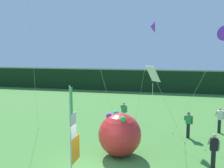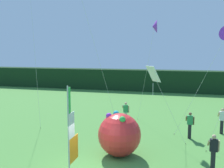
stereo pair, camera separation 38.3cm
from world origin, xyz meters
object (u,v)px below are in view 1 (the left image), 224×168
banner_flag (73,135)px  kite_white_diamond_6 (154,76)px  kite_purple_delta_0 (153,27)px  person_mid_field (220,119)px  inflatable_balloon (120,135)px  person_far_left (124,112)px  person_near_banner (188,124)px  person_far_right (214,150)px

banner_flag → kite_white_diamond_6: 5.86m
kite_purple_delta_0 → kite_white_diamond_6: 5.43m
person_mid_field → kite_purple_delta_0: 7.99m
inflatable_balloon → kite_white_diamond_6: kite_white_diamond_6 is taller
person_far_left → kite_white_diamond_6: (2.59, -4.74, 3.33)m
person_near_banner → kite_white_diamond_6: size_ratio=0.36×
person_far_right → kite_purple_delta_0: 9.66m
person_mid_field → person_far_right: bearing=-101.6°
person_near_banner → kite_purple_delta_0: 7.20m
banner_flag → person_far_left: size_ratio=2.46×
person_far_right → inflatable_balloon: (-4.72, 0.50, 0.24)m
person_near_banner → person_far_right: size_ratio=1.00×
person_far_left → banner_flag: bearing=-93.1°
person_near_banner → inflatable_balloon: size_ratio=0.73×
kite_white_diamond_6 → person_mid_field: bearing=43.6°
inflatable_balloon → kite_white_diamond_6: (1.67, 1.35, 3.08)m
kite_purple_delta_0 → person_mid_field: bearing=-4.3°
person_near_banner → person_mid_field: person_mid_field is taller
person_far_right → person_mid_field: bearing=78.4°
person_near_banner → person_far_right: 4.47m
person_far_left → kite_white_diamond_6: kite_white_diamond_6 is taller
banner_flag → inflatable_balloon: size_ratio=1.78×
person_mid_field → person_far_right: (-1.22, -5.92, -0.03)m
inflatable_balloon → kite_purple_delta_0: bearing=78.3°
person_far_left → kite_purple_delta_0: kite_purple_delta_0 is taller
banner_flag → inflatable_balloon: bearing=65.5°
person_far_left → kite_purple_delta_0: (2.12, -0.32, 6.45)m
kite_purple_delta_0 → kite_white_diamond_6: (0.47, -4.42, -3.12)m
banner_flag → person_near_banner: size_ratio=2.44×
person_mid_field → person_far_left: bearing=174.4°
banner_flag → inflatable_balloon: 3.53m
person_mid_field → person_far_left: size_ratio=1.04×
person_far_right → inflatable_balloon: 4.76m
banner_flag → person_far_left: bearing=86.9°
person_far_right → inflatable_balloon: inflatable_balloon is taller
kite_white_diamond_6 → banner_flag: bearing=-124.6°
person_mid_field → inflatable_balloon: bearing=-137.6°
person_far_right → kite_white_diamond_6: bearing=148.7°
person_mid_field → kite_purple_delta_0: size_ratio=0.23×
banner_flag → person_far_left: banner_flag is taller
banner_flag → kite_white_diamond_6: size_ratio=0.88×
person_far_right → kite_purple_delta_0: bearing=119.4°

